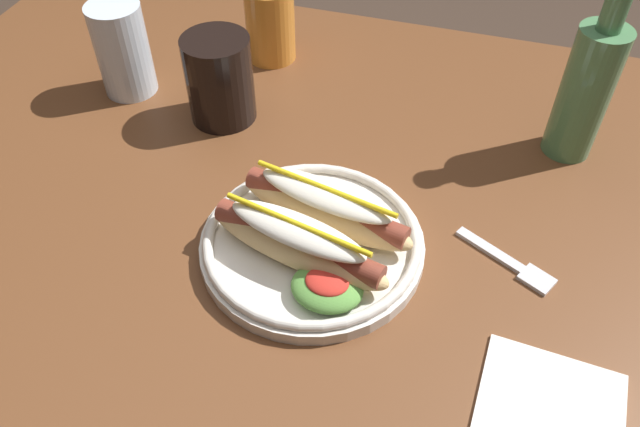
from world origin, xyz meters
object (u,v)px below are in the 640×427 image
Objects in this scene: water_cup at (122,50)px; napkin at (550,409)px; hot_dog_plate at (313,237)px; glass_bottle at (587,87)px; fork at (512,264)px; extra_cup at (270,24)px; soda_cup at (220,79)px.

water_cup is 1.01× the size of napkin.
hot_dog_plate is 1.01× the size of glass_bottle.
glass_bottle reaches higher than napkin.
extra_cup is (-0.40, 0.32, 0.05)m from fork.
water_cup is (-0.56, 0.18, 0.06)m from fork.
hot_dog_plate is 2.17× the size of fork.
hot_dog_plate is 0.41m from extra_cup.
fork is at bearing 12.18° from hot_dog_plate.
glass_bottle reaches higher than soda_cup.
glass_bottle is (0.46, 0.06, 0.04)m from soda_cup.
soda_cup reaches higher than extra_cup.
hot_dog_plate is at bearing -32.60° from water_cup.
fork is at bearing -38.74° from extra_cup.
fork is at bearing 106.80° from napkin.
glass_bottle is at bearing 4.26° from water_cup.
hot_dog_plate is at bearing -63.55° from extra_cup.
napkin is (0.00, -0.39, -0.10)m from glass_bottle.
water_cup is at bearing -175.74° from glass_bottle.
fork is 0.51m from extra_cup.
soda_cup is at bearing -7.04° from water_cup.
hot_dog_plate is 0.29m from napkin.
napkin is at bearing -89.99° from glass_bottle.
napkin is at bearing -34.97° from soda_cup.
fork is 0.46× the size of glass_bottle.
glass_bottle is at bearing 8.03° from soda_cup.
water_cup reaches higher than napkin.
hot_dog_plate is 0.22m from fork.
napkin is at bearing -47.20° from extra_cup.
glass_bottle is (0.61, 0.05, 0.03)m from water_cup.
water_cup is (-0.15, 0.02, 0.01)m from soda_cup.
extra_cup is 0.46m from glass_bottle.
hot_dog_plate is at bearing -134.58° from glass_bottle.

